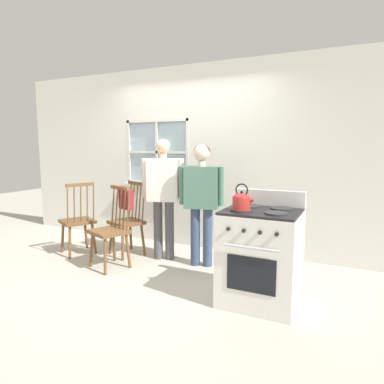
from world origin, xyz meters
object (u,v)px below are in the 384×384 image
person_teen_center (202,193)px  chair_by_window (111,231)px  chair_near_wall (78,221)px  stove (261,256)px  person_elderly_left (163,188)px  kettle (242,201)px  chair_center_cluster (128,222)px  handbag (126,199)px  potted_plant (146,178)px

person_teen_center → chair_by_window: bearing=-164.5°
person_teen_center → chair_near_wall: bearing=176.5°
chair_near_wall → stove: 2.75m
chair_by_window → chair_near_wall: same height
person_elderly_left → kettle: 1.60m
person_elderly_left → person_teen_center: 0.57m
chair_center_cluster → handbag: 0.53m
chair_by_window → stove: 1.95m
potted_plant → stove: bearing=-31.9°
chair_center_cluster → stove: (2.07, -0.67, 0.01)m
stove → handbag: size_ratio=3.53×
chair_near_wall → person_teen_center: bearing=127.0°
chair_center_cluster → handbag: same height
handbag → stove: bearing=-11.2°
person_teen_center → stove: (0.95, -0.71, -0.47)m
stove → potted_plant: 2.65m
person_elderly_left → kettle: person_elderly_left is taller
chair_by_window → person_elderly_left: bearing=73.5°
handbag → kettle: bearing=-16.4°
kettle → stove: bearing=39.2°
chair_center_cluster → person_elderly_left: (0.55, 0.05, 0.50)m
chair_center_cluster → stove: bearing=5.9°
chair_by_window → potted_plant: 1.36m
chair_center_cluster → stove: size_ratio=0.95×
handbag → person_elderly_left: bearing=45.3°
chair_by_window → chair_center_cluster: size_ratio=1.00×
person_teen_center → stove: person_teen_center is taller
chair_by_window → stove: size_ratio=0.95×
chair_by_window → handbag: 0.45m
chair_by_window → potted_plant: size_ratio=3.50×
person_elderly_left → handbag: (-0.35, -0.35, -0.11)m
person_elderly_left → stove: bearing=-42.6°
stove → potted_plant: size_ratio=3.70×
chair_by_window → potted_plant: (-0.26, 1.22, 0.55)m
chair_near_wall → person_elderly_left: 1.35m
person_elderly_left → kettle: (1.35, -0.86, 0.06)m
chair_near_wall → handbag: size_ratio=3.34×
kettle → handbag: bearing=163.6°
chair_by_window → kettle: size_ratio=4.16×
chair_center_cluster → potted_plant: bearing=125.1°
person_elderly_left → potted_plant: 0.95m
person_teen_center → kettle: person_teen_center is taller
chair_near_wall → stove: size_ratio=0.95×
chair_near_wall → potted_plant: potted_plant is taller
chair_by_window → person_elderly_left: 0.88m
chair_near_wall → person_teen_center: person_teen_center is taller
person_teen_center → handbag: person_teen_center is taller
chair_center_cluster → person_elderly_left: size_ratio=0.64×
person_elderly_left → handbag: 0.51m
chair_by_window → chair_near_wall: size_ratio=1.00×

